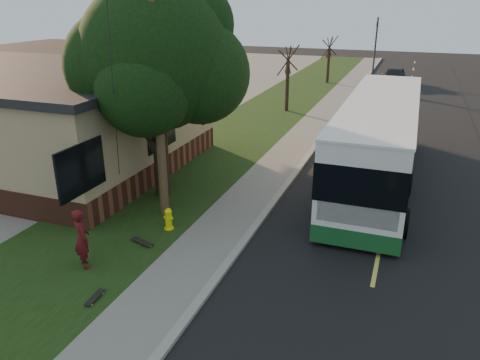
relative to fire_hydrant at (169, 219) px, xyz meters
name	(u,v)px	position (x,y,z in m)	size (l,w,h in m)	color
ground	(243,244)	(2.60, 0.00, -0.43)	(120.00, 120.00, 0.00)	black
road	(396,161)	(6.60, 10.00, -0.43)	(8.00, 80.00, 0.01)	black
curb	(312,150)	(2.60, 10.00, -0.37)	(0.25, 80.00, 0.12)	gray
sidewalk	(293,149)	(1.60, 10.00, -0.39)	(2.00, 80.00, 0.08)	slate
grass_verge	(228,142)	(-1.90, 10.00, -0.40)	(5.00, 80.00, 0.07)	black
building_lot	(73,125)	(-11.90, 10.00, -0.41)	(15.00, 80.00, 0.04)	slate
fire_hydrant	(169,219)	(0.00, 0.00, 0.00)	(0.32, 0.32, 0.74)	#F6EB0C
utility_pole	(157,83)	(-0.71, 0.99, 4.20)	(2.86, 3.21, 9.07)	#473321
leafy_tree	(158,58)	(-1.57, 2.65, 4.73)	(6.30, 6.00, 7.80)	black
bare_tree_near	(287,79)	(-0.90, 18.00, 1.72)	(1.38, 1.21, 4.31)	black
bare_tree_far	(329,60)	(-0.40, 30.00, 1.57)	(1.38, 1.21, 4.03)	black
traffic_signal	(375,44)	(3.10, 34.00, 2.73)	(0.18, 0.22, 5.50)	#2D2D30
transit_bus	(378,139)	(5.88, 6.89, 1.40)	(2.93, 12.70, 3.43)	silver
skateboarder	(82,238)	(-1.12, -2.85, 0.51)	(0.64, 0.42, 1.75)	#4F0F12
skateboard_main	(95,297)	(0.10, -4.06, -0.31)	(0.25, 0.74, 0.07)	black
skateboard_spare	(142,242)	(-0.30, -1.17, -0.30)	(0.87, 0.46, 0.08)	black
dumpster	(155,129)	(-5.78, 9.10, 0.18)	(1.51, 1.33, 1.13)	black
distant_car	(394,76)	(5.17, 31.11, 0.34)	(1.83, 4.56, 1.55)	black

